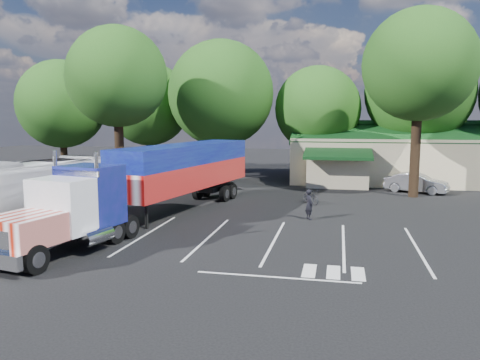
% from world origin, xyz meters
% --- Properties ---
extents(ground, '(120.00, 120.00, 0.00)m').
position_xyz_m(ground, '(0.00, 0.00, 0.00)').
color(ground, black).
rests_on(ground, ground).
extents(event_hall, '(24.20, 14.12, 5.55)m').
position_xyz_m(event_hall, '(13.74, 17.81, 2.21)').
color(event_hall, '#C0BA8F').
rests_on(event_hall, ground).
extents(tree_row_a, '(9.00, 9.00, 11.68)m').
position_xyz_m(tree_row_a, '(-22.00, 16.50, 7.16)').
color(tree_row_a, black).
rests_on(tree_row_a, ground).
extents(tree_row_b, '(8.40, 8.40, 11.35)m').
position_xyz_m(tree_row_b, '(-13.00, 17.80, 7.13)').
color(tree_row_b, black).
rests_on(tree_row_b, ground).
extents(tree_row_c, '(10.00, 10.00, 13.05)m').
position_xyz_m(tree_row_c, '(-5.00, 16.20, 8.04)').
color(tree_row_c, black).
rests_on(tree_row_c, ground).
extents(tree_row_d, '(8.00, 8.00, 10.60)m').
position_xyz_m(tree_row_d, '(4.00, 17.50, 6.58)').
color(tree_row_d, black).
rests_on(tree_row_d, ground).
extents(tree_row_e, '(9.60, 9.60, 12.90)m').
position_xyz_m(tree_row_e, '(13.00, 18.00, 8.09)').
color(tree_row_e, black).
rests_on(tree_row_e, ground).
extents(tree_near_left, '(7.60, 7.60, 12.65)m').
position_xyz_m(tree_near_left, '(-10.50, 6.00, 8.81)').
color(tree_near_left, black).
rests_on(tree_near_left, ground).
extents(tree_near_right, '(8.00, 8.00, 13.50)m').
position_xyz_m(tree_near_right, '(11.50, 8.50, 9.46)').
color(tree_near_right, black).
rests_on(tree_near_right, ground).
extents(semi_truck, '(6.55, 20.75, 4.33)m').
position_xyz_m(semi_truck, '(-3.82, -2.11, 2.45)').
color(semi_truck, black).
rests_on(semi_truck, ground).
extents(woman, '(0.68, 0.76, 1.74)m').
position_xyz_m(woman, '(4.50, -0.84, 0.87)').
color(woman, black).
rests_on(woman, ground).
extents(bicycle, '(1.60, 1.91, 0.98)m').
position_xyz_m(bicycle, '(4.30, 4.15, 0.49)').
color(bicycle, black).
rests_on(bicycle, ground).
extents(silver_sedan, '(4.94, 3.25, 1.54)m').
position_xyz_m(silver_sedan, '(12.00, 10.58, 0.77)').
color(silver_sedan, '#9A9CA1').
rests_on(silver_sedan, ground).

